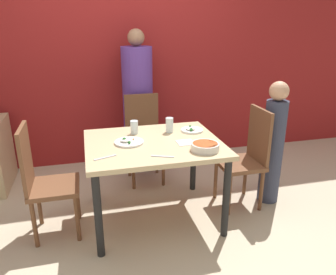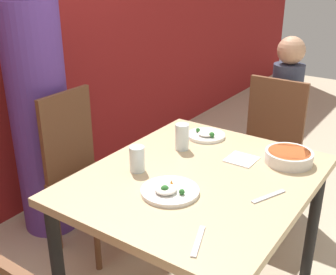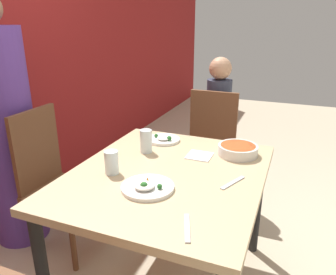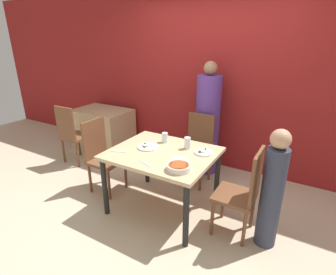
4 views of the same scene
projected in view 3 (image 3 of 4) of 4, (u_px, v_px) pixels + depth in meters
dining_table at (168, 187)px, 1.73m from camera, size 1.15×0.96×0.75m
chair_adult_spot at (54, 179)px, 2.13m from camera, size 0.40×0.40×0.97m
chair_child_spot at (208, 151)px, 2.60m from camera, size 0.40×0.40×0.97m
person_adult at (8, 137)px, 2.17m from camera, size 0.35×0.35×1.65m
person_child at (217, 131)px, 2.80m from camera, size 0.20×0.20×1.21m
bowl_curry at (238, 150)px, 1.91m from camera, size 0.23×0.23×0.06m
plate_rice_adult at (164, 139)px, 2.13m from camera, size 0.21×0.21×0.05m
plate_rice_child at (147, 187)px, 1.52m from camera, size 0.25×0.25×0.05m
glass_water_tall at (146, 141)px, 1.93m from camera, size 0.07×0.07×0.14m
glass_water_short at (112, 162)px, 1.67m from camera, size 0.07×0.07×0.12m
napkin_folded at (200, 156)px, 1.90m from camera, size 0.14×0.14×0.01m
fork_steel at (233, 183)px, 1.58m from camera, size 0.17×0.09×0.01m
spoon_steel at (187, 228)px, 1.24m from camera, size 0.18×0.08×0.01m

